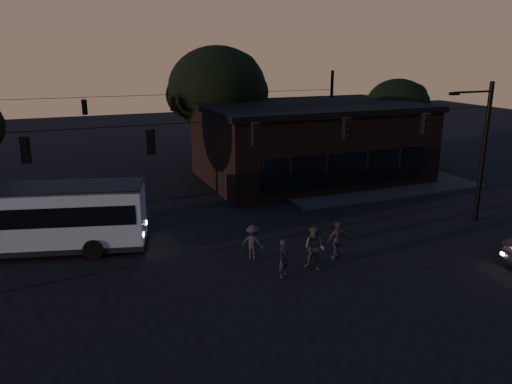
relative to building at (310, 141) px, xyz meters
name	(u,v)px	position (x,y,z in m)	size (l,w,h in m)	color
ground	(295,293)	(-9.00, -15.97, -2.71)	(120.00, 120.00, 0.00)	black
sidewalk_far_right	(359,179)	(3.00, -1.97, -2.63)	(14.00, 10.00, 0.15)	black
building	(310,141)	(0.00, 0.00, 0.00)	(15.40, 10.41, 5.40)	black
tree_behind	(217,88)	(-5.00, 6.03, 3.48)	(7.60, 7.60, 9.43)	black
tree_right	(397,107)	(9.00, 2.03, 1.93)	(5.20, 5.20, 6.86)	black
signal_rig_near	(256,160)	(-9.00, -11.97, 1.74)	(26.24, 0.30, 7.50)	black
signal_rig_far	(173,120)	(-9.00, 4.03, 1.50)	(26.24, 0.30, 7.50)	black
bus	(21,216)	(-18.78, -7.61, -0.97)	(11.31, 5.21, 3.10)	#879EAC
pedestrian_a	(284,258)	(-8.75, -14.47, -1.91)	(0.58, 0.38, 1.60)	black
pedestrian_b	(314,249)	(-7.27, -14.30, -1.77)	(0.92, 0.71, 1.88)	#353430
pedestrian_c	(338,241)	(-5.78, -13.70, -1.84)	(1.02, 0.42, 1.74)	#332B34
pedestrian_d	(253,242)	(-9.31, -12.35, -1.90)	(1.04, 0.60, 1.61)	black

